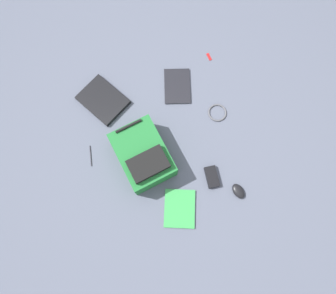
# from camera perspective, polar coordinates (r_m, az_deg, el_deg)

# --- Properties ---
(ground_plane) EXTENTS (3.65, 3.65, 0.00)m
(ground_plane) POSITION_cam_1_polar(r_m,az_deg,el_deg) (2.07, -1.45, 0.52)
(ground_plane) COLOR #4C5160
(backpack) EXTENTS (0.35, 0.44, 0.22)m
(backpack) POSITION_cam_1_polar(r_m,az_deg,el_deg) (1.96, -4.53, -1.59)
(backpack) COLOR #1E662D
(backpack) RESTS_ON ground_plane
(laptop) EXTENTS (0.36, 0.38, 0.03)m
(laptop) POSITION_cam_1_polar(r_m,az_deg,el_deg) (2.20, -11.73, 8.36)
(laptop) COLOR black
(laptop) RESTS_ON ground_plane
(book_red) EXTENTS (0.26, 0.29, 0.01)m
(book_red) POSITION_cam_1_polar(r_m,az_deg,el_deg) (2.00, 2.21, -11.07)
(book_red) COLOR silver
(book_red) RESTS_ON ground_plane
(book_blue) EXTENTS (0.24, 0.30, 0.01)m
(book_blue) POSITION_cam_1_polar(r_m,az_deg,el_deg) (2.20, 1.69, 10.98)
(book_blue) COLOR silver
(book_blue) RESTS_ON ground_plane
(computer_mouse) EXTENTS (0.09, 0.11, 0.03)m
(computer_mouse) POSITION_cam_1_polar(r_m,az_deg,el_deg) (2.04, 12.65, -7.82)
(computer_mouse) COLOR black
(computer_mouse) RESTS_ON ground_plane
(cable_coil) EXTENTS (0.13, 0.13, 0.01)m
(cable_coil) POSITION_cam_1_polar(r_m,az_deg,el_deg) (2.15, 8.93, 6.17)
(cable_coil) COLOR #4C4C51
(cable_coil) RESTS_ON ground_plane
(power_brick) EXTENTS (0.08, 0.14, 0.03)m
(power_brick) POSITION_cam_1_polar(r_m,az_deg,el_deg) (2.03, 7.97, -5.38)
(power_brick) COLOR black
(power_brick) RESTS_ON ground_plane
(pen_black) EXTENTS (0.03, 0.14, 0.01)m
(pen_black) POSITION_cam_1_polar(r_m,az_deg,el_deg) (2.11, -13.84, -1.57)
(pen_black) COLOR black
(pen_black) RESTS_ON ground_plane
(usb_stick) EXTENTS (0.02, 0.06, 0.01)m
(usb_stick) POSITION_cam_1_polar(r_m,az_deg,el_deg) (2.33, 7.46, 15.95)
(usb_stick) COLOR #B21919
(usb_stick) RESTS_ON ground_plane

